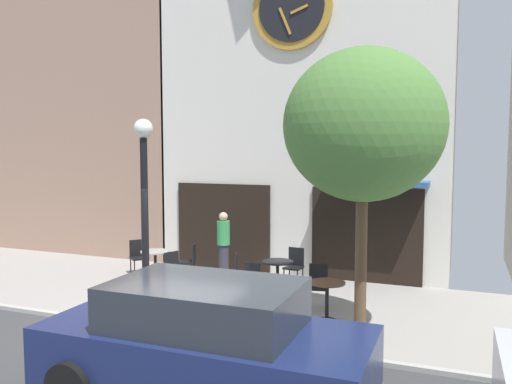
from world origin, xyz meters
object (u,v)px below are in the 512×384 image
at_px(cafe_chair_by_entrance, 190,259).
at_px(pedestrian_green, 223,244).
at_px(cafe_chair_facing_street, 138,255).
at_px(cafe_chair_under_awning, 318,283).
at_px(street_tree, 363,126).
at_px(cafe_chair_curbside, 255,279).
at_px(cafe_chair_right_end, 241,270).
at_px(cafe_table_center, 327,294).
at_px(cafe_chair_outer, 169,267).
at_px(parked_car_navy, 205,342).
at_px(street_lamp, 145,218).
at_px(cafe_table_near_door, 155,260).
at_px(cafe_table_leftmost, 278,271).
at_px(cafe_chair_mid_row, 295,264).

distance_m(cafe_chair_by_entrance, pedestrian_green, 0.90).
bearing_deg(cafe_chair_facing_street, cafe_chair_under_awning, -11.55).
bearing_deg(street_tree, cafe_chair_curbside, 153.21).
height_order(cafe_chair_by_entrance, cafe_chair_right_end, same).
xyz_separation_m(cafe_table_center, cafe_chair_by_entrance, (-3.91, 1.81, 0.00)).
distance_m(street_tree, cafe_chair_curbside, 4.11).
height_order(cafe_chair_outer, parked_car_navy, parked_car_navy).
bearing_deg(street_tree, parked_car_navy, -117.16).
height_order(street_lamp, street_tree, street_tree).
bearing_deg(cafe_chair_by_entrance, cafe_table_near_door, -147.83).
bearing_deg(parked_car_navy, cafe_chair_curbside, 102.77).
bearing_deg(cafe_table_leftmost, cafe_chair_outer, -167.61).
distance_m(cafe_table_leftmost, pedestrian_green, 1.98).
height_order(cafe_chair_right_end, pedestrian_green, pedestrian_green).
distance_m(cafe_chair_facing_street, pedestrian_green, 2.27).
relative_size(cafe_chair_under_awning, cafe_chair_facing_street, 1.00).
xyz_separation_m(street_tree, parked_car_navy, (-1.48, -2.88, -2.87)).
distance_m(cafe_chair_curbside, parked_car_navy, 4.21).
height_order(cafe_chair_mid_row, cafe_chair_by_entrance, same).
bearing_deg(cafe_chair_facing_street, cafe_chair_curbside, -18.48).
height_order(cafe_chair_by_entrance, cafe_chair_facing_street, same).
xyz_separation_m(cafe_chair_under_awning, cafe_chair_facing_street, (-5.03, 1.03, 0.00)).
relative_size(cafe_table_near_door, cafe_chair_mid_row, 0.84).
distance_m(street_lamp, cafe_table_near_door, 3.05).
bearing_deg(cafe_table_near_door, parked_car_navy, -51.77).
xyz_separation_m(cafe_chair_by_entrance, cafe_chair_facing_street, (-1.49, -0.04, 0.00)).
relative_size(cafe_chair_right_end, cafe_chair_facing_street, 1.00).
bearing_deg(cafe_chair_by_entrance, street_lamp, -78.25).
height_order(cafe_table_leftmost, parked_car_navy, parked_car_navy).
relative_size(cafe_table_near_door, pedestrian_green, 0.45).
relative_size(street_lamp, cafe_chair_mid_row, 4.24).
distance_m(cafe_table_leftmost, cafe_chair_outer, 2.51).
xyz_separation_m(street_tree, cafe_table_center, (-0.74, 0.69, -3.10)).
bearing_deg(pedestrian_green, cafe_chair_right_end, -49.40).
bearing_deg(cafe_chair_under_awning, cafe_table_near_door, 171.75).
height_order(cafe_chair_outer, cafe_chair_by_entrance, same).
bearing_deg(cafe_chair_curbside, street_tree, -26.79).
xyz_separation_m(street_lamp, cafe_chair_facing_street, (-2.08, 2.78, -1.41)).
relative_size(street_lamp, cafe_table_center, 5.01).
xyz_separation_m(street_lamp, pedestrian_green, (0.12, 3.27, -1.08)).
bearing_deg(cafe_table_leftmost, cafe_chair_by_entrance, 169.92).
distance_m(street_lamp, cafe_chair_curbside, 2.66).
bearing_deg(street_tree, cafe_table_leftmost, 136.93).
distance_m(street_lamp, cafe_chair_outer, 2.40).
distance_m(cafe_chair_curbside, cafe_chair_by_entrance, 2.59).
relative_size(street_lamp, parked_car_navy, 0.89).
height_order(street_lamp, cafe_chair_right_end, street_lamp).
xyz_separation_m(cafe_chair_curbside, cafe_chair_right_end, (-0.61, 0.65, 0.00)).
xyz_separation_m(cafe_chair_right_end, pedestrian_green, (-0.93, 1.08, 0.33)).
distance_m(cafe_chair_mid_row, cafe_chair_under_awning, 1.78).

